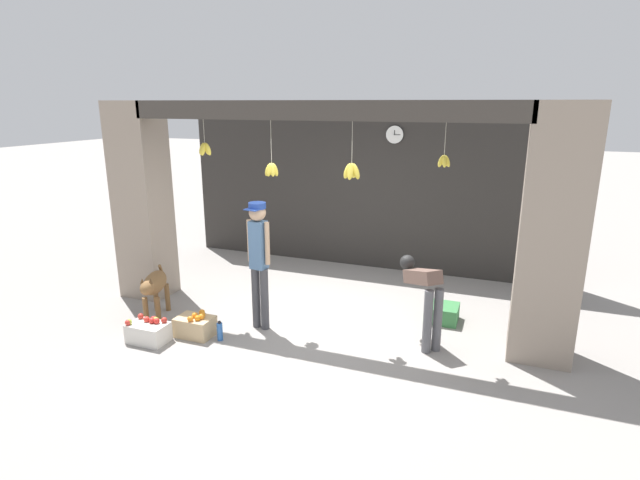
{
  "coord_description": "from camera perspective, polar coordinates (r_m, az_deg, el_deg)",
  "views": [
    {
      "loc": [
        2.36,
        -5.71,
        2.95
      ],
      "look_at": [
        0.0,
        0.43,
        1.13
      ],
      "focal_mm": 28.0,
      "sensor_mm": 36.0,
      "label": 1
    }
  ],
  "objects": [
    {
      "name": "ground_plane",
      "position": [
        6.84,
        -1.3,
        -10.06
      ],
      "size": [
        60.0,
        60.0,
        0.0
      ],
      "primitive_type": "plane",
      "color": "gray"
    },
    {
      "name": "shop_back_wall",
      "position": [
        9.05,
        5.68,
        6.09
      ],
      "size": [
        7.01,
        0.12,
        2.97
      ],
      "primitive_type": "cube",
      "color": "#2D2B28",
      "rests_on": "ground_plane"
    },
    {
      "name": "shop_pillar_left",
      "position": [
        8.09,
        -19.63,
        4.15
      ],
      "size": [
        0.7,
        0.6,
        2.97
      ],
      "primitive_type": "cube",
      "color": "gray",
      "rests_on": "ground_plane"
    },
    {
      "name": "shop_pillar_right",
      "position": [
        6.2,
        24.98,
        0.36
      ],
      "size": [
        0.7,
        0.6,
        2.97
      ],
      "primitive_type": "cube",
      "color": "gray",
      "rests_on": "ground_plane"
    },
    {
      "name": "storefront_awning",
      "position": [
        6.29,
        -1.1,
        14.31
      ],
      "size": [
        5.11,
        0.25,
        0.97
      ],
      "color": "#3D3833"
    },
    {
      "name": "dog",
      "position": [
        7.29,
        -18.4,
        -4.97
      ],
      "size": [
        0.55,
        0.94,
        0.73
      ],
      "rotation": [
        0.0,
        0.0,
        -1.15
      ],
      "color": "brown",
      "rests_on": "ground_plane"
    },
    {
      "name": "shopkeeper",
      "position": [
        6.54,
        -7.01,
        -1.72
      ],
      "size": [
        0.34,
        0.29,
        1.72
      ],
      "rotation": [
        0.0,
        0.0,
        3.0
      ],
      "color": "#424247",
      "rests_on": "ground_plane"
    },
    {
      "name": "worker_stooping",
      "position": [
        6.3,
        11.8,
        -5.83
      ],
      "size": [
        0.63,
        0.68,
        1.05
      ],
      "rotation": [
        0.0,
        0.0,
        0.73
      ],
      "color": "#56565B",
      "rests_on": "ground_plane"
    },
    {
      "name": "fruit_crate_oranges",
      "position": [
        6.79,
        -14.05,
        -9.49
      ],
      "size": [
        0.47,
        0.33,
        0.33
      ],
      "color": "tan",
      "rests_on": "ground_plane"
    },
    {
      "name": "fruit_crate_apples",
      "position": [
        6.8,
        -19.03,
        -9.86
      ],
      "size": [
        0.5,
        0.32,
        0.32
      ],
      "color": "silver",
      "rests_on": "ground_plane"
    },
    {
      "name": "produce_box_green",
      "position": [
        7.22,
        13.75,
        -8.1
      ],
      "size": [
        0.44,
        0.42,
        0.23
      ],
      "primitive_type": "cube",
      "color": "#387A42",
      "rests_on": "ground_plane"
    },
    {
      "name": "water_bottle",
      "position": [
        6.6,
        -11.37,
        -10.21
      ],
      "size": [
        0.07,
        0.07,
        0.26
      ],
      "color": "#2D60AD",
      "rests_on": "ground_plane"
    },
    {
      "name": "wall_clock",
      "position": [
        8.77,
        8.53,
        11.83
      ],
      "size": [
        0.32,
        0.03,
        0.32
      ],
      "color": "black"
    }
  ]
}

